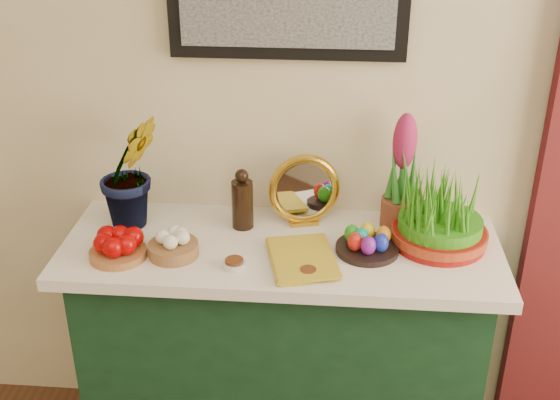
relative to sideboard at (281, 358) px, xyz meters
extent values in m
cube|color=beige|center=(0.02, 0.25, 0.93)|extent=(4.00, 0.04, 2.70)
cube|color=#153C20|center=(0.00, 0.00, 0.00)|extent=(1.30, 0.45, 0.85)
cube|color=silver|center=(0.00, 0.00, 0.45)|extent=(1.40, 0.55, 0.04)
imported|color=#2B7924|center=(-0.50, 0.09, 0.72)|extent=(0.33, 0.33, 0.51)
cylinder|color=#9F6030|center=(-0.50, -0.13, 0.48)|extent=(0.23, 0.23, 0.02)
cylinder|color=#93633B|center=(-0.33, -0.10, 0.49)|extent=(0.17, 0.17, 0.04)
cylinder|color=black|center=(-0.14, 0.10, 0.55)|extent=(0.07, 0.07, 0.16)
sphere|color=black|center=(-0.14, 0.10, 0.65)|extent=(0.05, 0.05, 0.05)
cube|color=gold|center=(0.06, 0.14, 0.47)|extent=(0.11, 0.07, 0.01)
torus|color=gold|center=(0.06, 0.15, 0.59)|extent=(0.25, 0.12, 0.24)
cylinder|color=silver|center=(0.06, 0.15, 0.59)|extent=(0.18, 0.07, 0.18)
imported|color=gold|center=(-0.02, -0.13, 0.48)|extent=(0.23, 0.29, 0.03)
cylinder|color=silver|center=(-0.13, -0.16, 0.47)|extent=(0.07, 0.07, 0.02)
cylinder|color=#592D14|center=(-0.13, -0.16, 0.49)|extent=(0.06, 0.06, 0.01)
cylinder|color=silver|center=(0.09, -0.19, 0.47)|extent=(0.06, 0.06, 0.02)
cylinder|color=#592D14|center=(0.09, -0.19, 0.49)|extent=(0.05, 0.05, 0.01)
cylinder|color=black|center=(0.27, -0.03, 0.47)|extent=(0.20, 0.20, 0.02)
ellipsoid|color=red|center=(0.23, -0.06, 0.52)|extent=(0.05, 0.05, 0.06)
ellipsoid|color=#192AB4|center=(0.31, -0.06, 0.52)|extent=(0.05, 0.05, 0.06)
ellipsoid|color=yellow|center=(0.27, 0.01, 0.52)|extent=(0.05, 0.05, 0.06)
ellipsoid|color=#26901A|center=(0.22, -0.01, 0.52)|extent=(0.05, 0.05, 0.06)
ellipsoid|color=orange|center=(0.32, -0.01, 0.52)|extent=(0.05, 0.05, 0.06)
ellipsoid|color=#791A8F|center=(0.27, -0.08, 0.52)|extent=(0.05, 0.05, 0.06)
ellipsoid|color=#0DA599|center=(0.25, -0.03, 0.52)|extent=(0.05, 0.05, 0.06)
cylinder|color=brown|center=(0.38, 0.15, 0.51)|extent=(0.12, 0.12, 0.10)
ellipsoid|color=#B4245E|center=(0.38, 0.15, 0.77)|extent=(0.08, 0.08, 0.19)
cylinder|color=maroon|center=(0.50, 0.04, 0.49)|extent=(0.29, 0.29, 0.05)
cylinder|color=maroon|center=(0.50, 0.04, 0.50)|extent=(0.31, 0.31, 0.03)
camera|label=1|loc=(0.16, -1.94, 1.60)|focal=45.00mm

